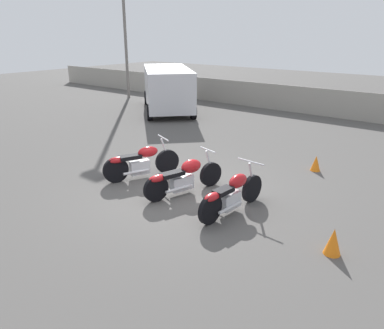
% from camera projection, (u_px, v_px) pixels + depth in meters
% --- Properties ---
extents(ground_plane, '(60.00, 60.00, 0.00)m').
position_uv_depth(ground_plane, '(185.00, 193.00, 8.94)').
color(ground_plane, '#514F4C').
extents(fence_back, '(40.00, 0.04, 1.24)m').
position_uv_depth(fence_back, '(336.00, 104.00, 16.59)').
color(fence_back, '#9E998E').
rests_on(fence_back, ground_plane).
extents(light_pole_left, '(0.70, 0.35, 8.32)m').
position_uv_depth(light_pole_left, '(124.00, 8.00, 20.25)').
color(light_pole_left, slate).
rests_on(light_pole_left, ground_plane).
extents(motorcycle_slot_0, '(1.03, 1.95, 1.03)m').
position_uv_depth(motorcycle_slot_0, '(141.00, 162.00, 9.75)').
color(motorcycle_slot_0, black).
rests_on(motorcycle_slot_0, ground_plane).
extents(motorcycle_slot_1, '(0.84, 2.12, 0.98)m').
position_uv_depth(motorcycle_slot_1, '(183.00, 177.00, 8.79)').
color(motorcycle_slot_1, black).
rests_on(motorcycle_slot_1, ground_plane).
extents(motorcycle_slot_2, '(0.68, 2.07, 1.00)m').
position_uv_depth(motorcycle_slot_2, '(231.00, 194.00, 7.86)').
color(motorcycle_slot_2, black).
rests_on(motorcycle_slot_2, ground_plane).
extents(parked_van, '(5.10, 4.96, 2.02)m').
position_uv_depth(parked_van, '(167.00, 87.00, 17.85)').
color(parked_van, silver).
rests_on(parked_van, ground_plane).
extents(traffic_cone_near, '(0.27, 0.27, 0.43)m').
position_uv_depth(traffic_cone_near, '(316.00, 163.00, 10.33)').
color(traffic_cone_near, orange).
rests_on(traffic_cone_near, ground_plane).
extents(traffic_cone_far, '(0.30, 0.30, 0.49)m').
position_uv_depth(traffic_cone_far, '(333.00, 241.00, 6.43)').
color(traffic_cone_far, orange).
rests_on(traffic_cone_far, ground_plane).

